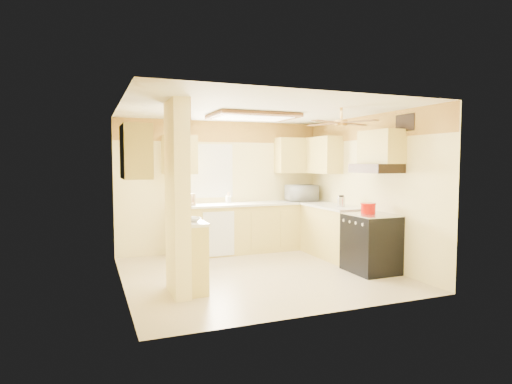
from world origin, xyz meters
name	(u,v)px	position (x,y,z in m)	size (l,w,h in m)	color
floor	(258,274)	(0.00, 0.00, 0.00)	(4.00, 4.00, 0.00)	#D0B890
ceiling	(259,110)	(0.00, 0.00, 2.50)	(4.00, 4.00, 0.00)	white
wall_back	(222,186)	(0.00, 1.90, 1.25)	(4.00, 4.00, 0.00)	#FEEB9B
wall_front	(322,204)	(0.00, -1.90, 1.25)	(4.00, 4.00, 0.00)	#FEEB9B
wall_left	(121,197)	(-2.00, 0.00, 1.25)	(3.80, 3.80, 0.00)	#FEEB9B
wall_right	(368,190)	(2.00, 0.00, 1.25)	(3.80, 3.80, 0.00)	#FEEB9B
wallpaper_border	(222,132)	(0.00, 1.88, 2.30)	(4.00, 0.02, 0.40)	#FFC74B
partition_column	(177,198)	(-1.35, -0.55, 1.25)	(0.20, 0.70, 2.50)	#FEEB9B
partition_ledge	(195,258)	(-1.13, -0.55, 0.45)	(0.25, 0.55, 0.90)	#E5CE62
ledge_top	(194,223)	(-1.13, -0.55, 0.92)	(0.28, 0.58, 0.04)	white
lower_cabinets_back	(252,228)	(0.50, 1.60, 0.45)	(3.00, 0.60, 0.90)	#E5CE62
lower_cabinets_right	(333,232)	(1.70, 0.60, 0.45)	(0.60, 1.40, 0.90)	#E5CE62
countertop_back	(252,204)	(0.50, 1.59, 0.92)	(3.04, 0.64, 0.04)	white
countertop_right	(333,206)	(1.69, 0.60, 0.92)	(0.64, 1.44, 0.04)	white
dishwasher_panel	(219,234)	(-0.25, 1.29, 0.43)	(0.58, 0.02, 0.80)	white
window	(209,171)	(-0.25, 1.89, 1.55)	(0.92, 0.02, 1.02)	white
upper_cab_back_left	(180,155)	(-0.85, 1.72, 1.85)	(0.60, 0.35, 0.70)	#E5CE62
upper_cab_back_right	(298,156)	(1.55, 1.72, 1.85)	(0.90, 0.35, 0.70)	#E5CE62
upper_cab_right	(322,155)	(1.82, 1.25, 1.85)	(0.35, 1.00, 0.70)	#E5CE62
upper_cab_left_wall	(136,152)	(-1.82, -0.25, 1.85)	(0.35, 0.75, 0.70)	#E5CE62
upper_cab_over_stove	(381,147)	(1.82, -0.55, 1.95)	(0.35, 0.76, 0.52)	#E5CE62
stove	(371,243)	(1.67, -0.55, 0.46)	(0.68, 0.77, 0.92)	black
range_hood	(376,168)	(1.74, -0.55, 1.62)	(0.50, 0.76, 0.14)	black
poster_menu	(185,152)	(-1.24, -0.55, 1.85)	(0.02, 0.42, 0.57)	black
poster_nashville	(186,202)	(-1.24, -0.55, 1.20)	(0.02, 0.42, 0.57)	black
ceiling_light_panel	(253,116)	(0.10, 0.50, 2.46)	(1.35, 0.95, 0.06)	brown
ceiling_fan	(341,123)	(1.00, -0.70, 2.29)	(1.15, 1.15, 0.26)	gold
vent_grate	(405,123)	(1.98, -0.90, 2.30)	(0.02, 0.40, 0.25)	black
microwave	(302,193)	(1.57, 1.58, 1.10)	(0.58, 0.39, 0.32)	white
bowl	(192,219)	(-1.16, -0.55, 0.97)	(0.23, 0.23, 0.06)	white
dutch_oven	(368,208)	(1.68, -0.46, 1.00)	(0.24, 0.24, 0.16)	#C70A01
kettle	(341,201)	(1.68, 0.31, 1.04)	(0.13, 0.13, 0.20)	silver
dish_rack	(185,201)	(-0.79, 1.60, 1.01)	(0.38, 0.30, 0.21)	tan
utensil_crock	(228,199)	(0.07, 1.72, 1.01)	(0.10, 0.10, 0.21)	white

